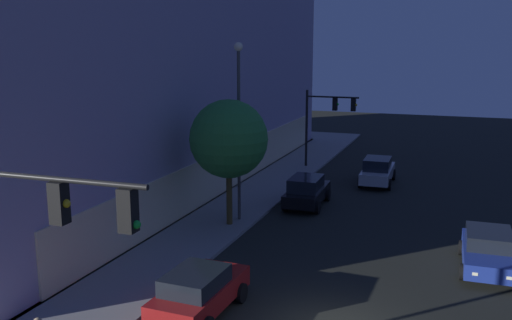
# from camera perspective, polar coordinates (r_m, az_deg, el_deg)

# --- Properties ---
(modern_building) EXTENTS (39.25, 22.04, 18.44)m
(modern_building) POSITION_cam_1_polar(r_m,az_deg,el_deg) (40.01, -17.18, 11.41)
(modern_building) COLOR #4C4C51
(modern_building) RESTS_ON ground
(traffic_light_near_corner) EXTENTS (0.36, 4.76, 6.55)m
(traffic_light_near_corner) POSITION_cam_1_polar(r_m,az_deg,el_deg) (13.16, -21.93, -7.61)
(traffic_light_near_corner) COLOR black
(traffic_light_near_corner) RESTS_ON sidewalk_corner
(traffic_light_far_corner) EXTENTS (0.34, 3.85, 5.58)m
(traffic_light_far_corner) POSITION_cam_1_polar(r_m,az_deg,el_deg) (40.83, 7.17, 4.67)
(traffic_light_far_corner) COLOR black
(traffic_light_far_corner) RESTS_ON sidewalk_corner
(street_lamp_sidewalk) EXTENTS (0.44, 0.44, 8.87)m
(street_lamp_sidewalk) POSITION_cam_1_polar(r_m,az_deg,el_deg) (27.85, -1.76, 4.86)
(street_lamp_sidewalk) COLOR #414141
(street_lamp_sidewalk) RESTS_ON sidewalk_corner
(sidewalk_tree) EXTENTS (3.82, 3.82, 6.20)m
(sidewalk_tree) POSITION_cam_1_polar(r_m,az_deg,el_deg) (27.24, -2.77, 2.14)
(sidewalk_tree) COLOR #4A3D1E
(sidewalk_tree) RESTS_ON sidewalk_corner
(car_red) EXTENTS (4.34, 2.15, 1.62)m
(car_red) POSITION_cam_1_polar(r_m,az_deg,el_deg) (19.30, -5.78, -13.07)
(car_red) COLOR maroon
(car_red) RESTS_ON ground
(car_blue) EXTENTS (4.57, 2.25, 1.52)m
(car_blue) POSITION_cam_1_polar(r_m,az_deg,el_deg) (24.74, 22.45, -8.43)
(car_blue) COLOR navy
(car_blue) RESTS_ON ground
(car_black) EXTENTS (4.51, 2.14, 1.72)m
(car_black) POSITION_cam_1_polar(r_m,az_deg,el_deg) (31.68, 5.16, -3.13)
(car_black) COLOR black
(car_black) RESTS_ON ground
(car_silver) EXTENTS (4.80, 2.12, 1.76)m
(car_silver) POSITION_cam_1_polar(r_m,az_deg,el_deg) (37.41, 12.20, -1.07)
(car_silver) COLOR #B7BABF
(car_silver) RESTS_ON ground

